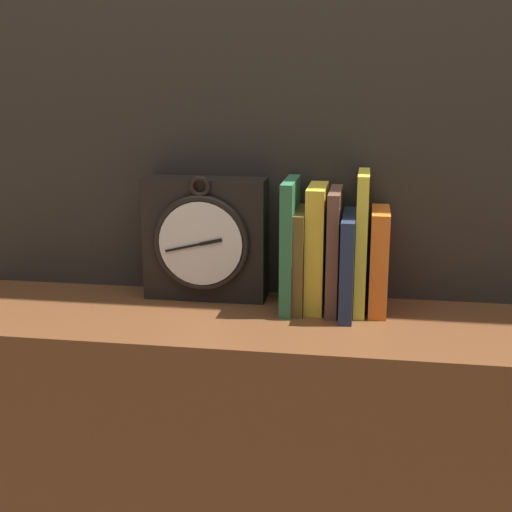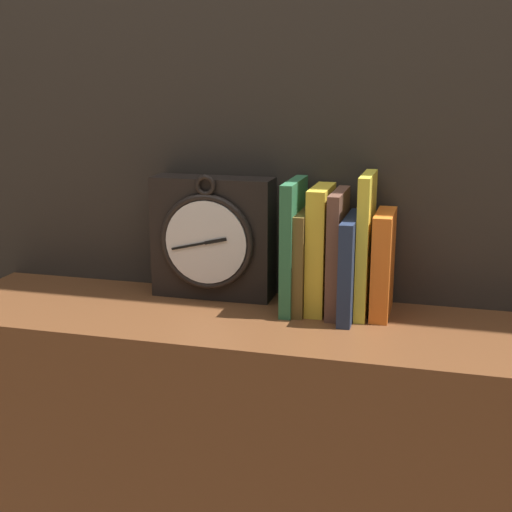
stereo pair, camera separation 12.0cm
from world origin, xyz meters
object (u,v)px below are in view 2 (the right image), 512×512
(book_slot1_brown, at_px, (305,260))
(book_slot2_yellow, at_px, (320,249))
(book_slot4_navy, at_px, (351,266))
(book_slot0_green, at_px, (294,245))
(clock, at_px, (212,238))
(book_slot5_yellow, at_px, (366,245))
(book_slot3_brown, at_px, (338,252))
(book_slot6_orange, at_px, (383,264))

(book_slot1_brown, bearing_deg, book_slot2_yellow, 10.41)
(book_slot1_brown, bearing_deg, book_slot4_navy, -9.30)
(book_slot0_green, relative_size, book_slot1_brown, 1.30)
(clock, xyz_separation_m, book_slot4_navy, (0.26, -0.04, -0.03))
(book_slot1_brown, xyz_separation_m, book_slot5_yellow, (0.11, 0.00, 0.03))
(book_slot2_yellow, bearing_deg, book_slot5_yellow, -1.27)
(book_slot0_green, relative_size, book_slot5_yellow, 0.94)
(clock, relative_size, book_slot5_yellow, 0.96)
(book_slot0_green, relative_size, book_slot3_brown, 1.07)
(book_slot1_brown, height_order, book_slot3_brown, book_slot3_brown)
(book_slot3_brown, height_order, book_slot6_orange, book_slot3_brown)
(book_slot3_brown, height_order, book_slot5_yellow, book_slot5_yellow)
(book_slot5_yellow, bearing_deg, book_slot3_brown, -175.13)
(book_slot5_yellow, bearing_deg, book_slot1_brown, -178.32)
(book_slot2_yellow, relative_size, book_slot3_brown, 1.02)
(book_slot0_green, xyz_separation_m, book_slot4_navy, (0.10, -0.01, -0.03))
(book_slot0_green, distance_m, book_slot1_brown, 0.03)
(clock, distance_m, book_slot3_brown, 0.24)
(clock, xyz_separation_m, book_slot3_brown, (0.24, -0.03, -0.01))
(clock, bearing_deg, book_slot3_brown, -6.62)
(clock, xyz_separation_m, book_slot5_yellow, (0.29, -0.02, 0.01))
(book_slot2_yellow, bearing_deg, clock, 173.97)
(book_slot3_brown, bearing_deg, book_slot2_yellow, 169.58)
(book_slot3_brown, xyz_separation_m, book_slot6_orange, (0.08, 0.01, -0.02))
(book_slot4_navy, distance_m, book_slot5_yellow, 0.05)
(book_slot0_green, distance_m, book_slot6_orange, 0.16)
(book_slot3_brown, bearing_deg, book_slot1_brown, 179.05)
(book_slot2_yellow, height_order, book_slot5_yellow, book_slot5_yellow)
(clock, height_order, book_slot2_yellow, clock)
(book_slot0_green, relative_size, book_slot2_yellow, 1.05)
(clock, relative_size, book_slot6_orange, 1.30)
(book_slot3_brown, bearing_deg, book_slot6_orange, 4.21)
(book_slot4_navy, height_order, book_slot6_orange, book_slot6_orange)
(book_slot2_yellow, bearing_deg, book_slot4_navy, -17.99)
(book_slot5_yellow, height_order, book_slot6_orange, book_slot5_yellow)
(book_slot2_yellow, bearing_deg, book_slot6_orange, -0.01)
(clock, bearing_deg, book_slot1_brown, -8.41)
(book_slot3_brown, bearing_deg, book_slot4_navy, -26.57)
(book_slot3_brown, relative_size, book_slot5_yellow, 0.87)
(book_slot3_brown, distance_m, book_slot6_orange, 0.08)
(book_slot2_yellow, distance_m, book_slot6_orange, 0.11)
(book_slot3_brown, relative_size, book_slot4_navy, 1.23)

